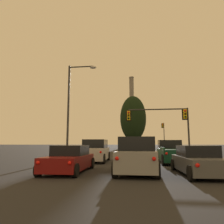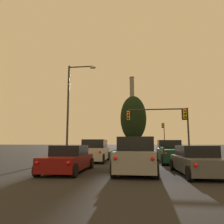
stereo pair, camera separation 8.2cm
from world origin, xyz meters
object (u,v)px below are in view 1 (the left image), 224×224
at_px(pickup_truck_right_lane_front, 172,153).
at_px(sedan_right_lane_second, 198,161).
at_px(suv_center_lane_second, 138,155).
at_px(traffic_light_far_right, 164,132).
at_px(street_lamp, 72,102).
at_px(suv_left_lane_front, 95,151).
at_px(smokestack, 132,118).
at_px(sedan_left_lane_second, 70,159).
at_px(traffic_light_overhead_right, 166,119).

bearing_deg(pickup_truck_right_lane_front, sedan_right_lane_second, -88.01).
xyz_separation_m(suv_center_lane_second, traffic_light_far_right, (5.90, 44.82, 3.50)).
distance_m(sedan_right_lane_second, street_lamp, 13.61).
distance_m(suv_left_lane_front, smokestack, 144.70).
height_order(sedan_left_lane_second, smokestack, smokestack).
height_order(suv_left_lane_front, smokestack, smokestack).
height_order(suv_left_lane_front, sedan_right_lane_second, suv_left_lane_front).
height_order(suv_left_lane_front, suv_center_lane_second, same).
height_order(sedan_right_lane_second, traffic_light_overhead_right, traffic_light_overhead_right).
xyz_separation_m(suv_center_lane_second, traffic_light_overhead_right, (2.92, 12.31, 3.25)).
bearing_deg(traffic_light_overhead_right, smokestack, 93.80).
relative_size(suv_left_lane_front, traffic_light_overhead_right, 0.73).
bearing_deg(suv_left_lane_front, suv_center_lane_second, -63.57).
bearing_deg(traffic_light_overhead_right, suv_center_lane_second, -103.35).
xyz_separation_m(sedan_left_lane_second, smokestack, (-2.52, 150.10, 19.67)).
relative_size(pickup_truck_right_lane_front, suv_center_lane_second, 1.12).
relative_size(suv_center_lane_second, traffic_light_far_right, 0.73).
xyz_separation_m(suv_left_lane_front, traffic_light_overhead_right, (6.59, 5.70, 3.25)).
bearing_deg(traffic_light_overhead_right, suv_left_lane_front, -139.16).
bearing_deg(sedan_right_lane_second, traffic_light_overhead_right, 87.96).
height_order(traffic_light_overhead_right, smokestack, smokestack).
relative_size(sedan_left_lane_second, traffic_light_overhead_right, 0.69).
bearing_deg(traffic_light_overhead_right, pickup_truck_right_lane_front, -92.53).
bearing_deg(suv_center_lane_second, traffic_light_overhead_right, 78.09).
relative_size(pickup_truck_right_lane_front, traffic_light_overhead_right, 0.81).
distance_m(suv_left_lane_front, street_lamp, 5.61).
bearing_deg(suv_left_lane_front, traffic_light_far_right, 73.34).
relative_size(pickup_truck_right_lane_front, street_lamp, 0.60).
distance_m(sedan_left_lane_second, traffic_light_overhead_right, 14.51).
xyz_separation_m(suv_left_lane_front, traffic_light_far_right, (9.57, 38.20, 3.50)).
xyz_separation_m(suv_left_lane_front, street_lamp, (-2.67, 1.62, 4.66)).
height_order(pickup_truck_right_lane_front, street_lamp, street_lamp).
distance_m(suv_left_lane_front, traffic_light_far_right, 39.54).
relative_size(pickup_truck_right_lane_front, suv_left_lane_front, 1.11).
height_order(pickup_truck_right_lane_front, suv_left_lane_front, suv_left_lane_front).
bearing_deg(traffic_light_far_right, suv_left_lane_front, -104.07).
height_order(traffic_light_far_right, street_lamp, street_lamp).
bearing_deg(suv_center_lane_second, sedan_right_lane_second, -5.84).
height_order(sedan_left_lane_second, suv_left_lane_front, suv_left_lane_front).
bearing_deg(suv_center_lane_second, traffic_light_far_right, 83.93).
bearing_deg(traffic_light_far_right, smokestack, 96.57).
distance_m(suv_center_lane_second, street_lamp, 11.39).
distance_m(sedan_left_lane_second, suv_left_lane_front, 6.74).
relative_size(pickup_truck_right_lane_front, sedan_right_lane_second, 1.16).
bearing_deg(sedan_left_lane_second, sedan_right_lane_second, -3.73).
relative_size(suv_center_lane_second, street_lamp, 0.54).
distance_m(traffic_light_far_right, street_lamp, 38.60).
distance_m(traffic_light_overhead_right, smokestack, 138.91).
height_order(sedan_left_lane_second, traffic_light_far_right, traffic_light_far_right).
height_order(pickup_truck_right_lane_front, sedan_right_lane_second, pickup_truck_right_lane_front).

